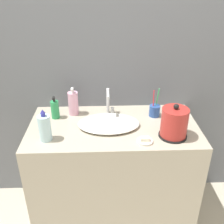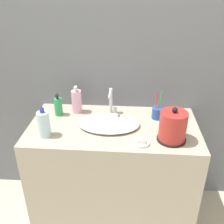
% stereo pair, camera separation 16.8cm
% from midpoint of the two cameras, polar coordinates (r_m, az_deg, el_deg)
% --- Properties ---
extents(wall_back, '(6.00, 0.04, 2.60)m').
position_cam_midpoint_polar(wall_back, '(1.84, 3.77, 15.50)').
color(wall_back, slate).
rests_on(wall_back, ground_plane).
extents(vanity_counter, '(1.12, 0.58, 0.80)m').
position_cam_midpoint_polar(vanity_counter, '(1.97, 2.79, -13.09)').
color(vanity_counter, '#B7AD99').
rests_on(vanity_counter, ground_plane).
extents(sink_basin, '(0.41, 0.28, 0.04)m').
position_cam_midpoint_polar(sink_basin, '(1.72, 2.07, -2.49)').
color(sink_basin, silver).
rests_on(sink_basin, vanity_counter).
extents(faucet, '(0.06, 0.15, 0.19)m').
position_cam_midpoint_polar(faucet, '(1.83, 2.50, 2.50)').
color(faucet, silver).
rests_on(faucet, vanity_counter).
extents(electric_kettle, '(0.17, 0.17, 0.22)m').
position_cam_midpoint_polar(electric_kettle, '(1.60, 16.04, -3.31)').
color(electric_kettle, black).
rests_on(electric_kettle, vanity_counter).
extents(toothbrush_cup, '(0.07, 0.07, 0.21)m').
position_cam_midpoint_polar(toothbrush_cup, '(1.84, 12.42, -0.22)').
color(toothbrush_cup, '#2D519E').
rests_on(toothbrush_cup, vanity_counter).
extents(lotion_bottle, '(0.06, 0.06, 0.16)m').
position_cam_midpoint_polar(lotion_bottle, '(1.85, -9.09, 1.12)').
color(lotion_bottle, '#2D9956').
rests_on(lotion_bottle, vanity_counter).
extents(shampoo_bottle, '(0.07, 0.07, 0.21)m').
position_cam_midpoint_polar(shampoo_bottle, '(1.62, -11.78, -2.58)').
color(shampoo_bottle, silver).
rests_on(shampoo_bottle, vanity_counter).
extents(mouthwash_bottle, '(0.07, 0.07, 0.20)m').
position_cam_midpoint_polar(mouthwash_bottle, '(1.87, -5.16, 2.27)').
color(mouthwash_bottle, '#EAA8C6').
rests_on(mouthwash_bottle, vanity_counter).
extents(soap_dish, '(0.10, 0.10, 0.03)m').
position_cam_midpoint_polar(soap_dish, '(1.57, 9.49, -6.65)').
color(soap_dish, silver).
rests_on(soap_dish, vanity_counter).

